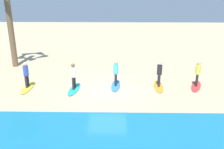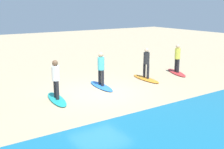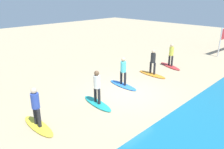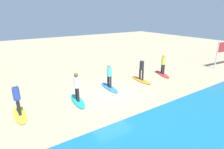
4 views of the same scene
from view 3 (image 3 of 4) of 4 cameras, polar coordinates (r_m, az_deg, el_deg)
name	(u,v)px [view 3 (image 3 of 4)]	position (r m, az deg, el deg)	size (l,w,h in m)	color
ground_plane	(126,92)	(12.32, 3.62, -4.52)	(60.00, 60.00, 0.00)	tan
surfboard_red	(170,66)	(17.11, 14.66, 2.09)	(2.10, 0.56, 0.09)	red
surfer_red	(171,53)	(16.85, 14.95, 5.30)	(0.32, 0.44, 1.64)	#232328
surfboard_orange	(152,74)	(15.08, 10.23, 0.03)	(2.10, 0.56, 0.09)	orange
surfer_orange	(153,60)	(14.78, 10.46, 3.65)	(0.32, 0.46, 1.64)	#232328
surfboard_blue	(123,85)	(13.10, 2.83, -2.75)	(2.10, 0.56, 0.09)	blue
surfer_blue	(123,69)	(12.75, 2.91, 1.37)	(0.32, 0.46, 1.64)	#232328
surfboard_teal	(97,103)	(11.01, -3.77, -7.38)	(2.10, 0.56, 0.09)	teal
surfer_teal	(97,85)	(10.59, -3.89, -2.60)	(0.32, 0.46, 1.64)	#232328
surfboard_yellow	(38,126)	(9.73, -18.34, -12.39)	(2.10, 0.56, 0.09)	yellow
surfer_yellow	(36,104)	(9.25, -19.00, -7.17)	(0.32, 0.46, 1.64)	#232328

